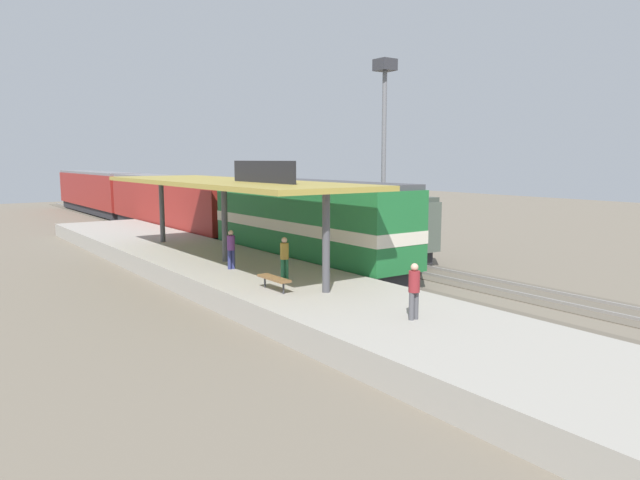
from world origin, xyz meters
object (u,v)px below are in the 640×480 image
object	(u,v)px
light_mast	(384,114)
freight_car	(349,222)
platform_bench	(274,279)
passenger_carriage_rear	(97,192)
passenger_carriage_front	(172,204)
person_boarding	(231,247)
person_waiting	(414,288)
person_walking	(284,256)
locomotive	(305,223)

from	to	relation	value
light_mast	freight_car	bearing A→B (deg)	-170.02
platform_bench	passenger_carriage_rear	size ratio (longest dim) A/B	0.08
platform_bench	passenger_carriage_front	size ratio (longest dim) A/B	0.08
person_boarding	freight_car	bearing A→B (deg)	23.09
person_waiting	person_walking	bearing A→B (deg)	90.16
person_walking	locomotive	bearing A→B (deg)	48.90
light_mast	passenger_carriage_rear	bearing A→B (deg)	102.22
person_waiting	locomotive	bearing A→B (deg)	69.71
locomotive	person_boarding	size ratio (longest dim) A/B	8.44
passenger_carriage_rear	person_boarding	xyz separation A→B (m)	(-5.29, -40.80, -0.46)
platform_bench	person_waiting	world-z (taller)	person_waiting
passenger_carriage_front	platform_bench	bearing A→B (deg)	-103.63
light_mast	person_waiting	bearing A→B (deg)	-129.11
person_walking	passenger_carriage_rear	bearing A→B (deg)	83.99
passenger_carriage_rear	person_waiting	world-z (taller)	passenger_carriage_rear
passenger_carriage_rear	freight_car	size ratio (longest dim) A/B	1.67
freight_car	light_mast	distance (m)	7.20
freight_car	person_waiting	distance (m)	17.37
freight_car	person_waiting	xyz separation A→B (m)	(-9.22, -14.72, -0.12)
locomotive	passenger_carriage_rear	xyz separation A→B (m)	(0.00, 38.80, -0.10)
locomotive	freight_car	bearing A→B (deg)	25.72
locomotive	freight_car	xyz separation A→B (m)	(4.60, 2.22, -0.44)
passenger_carriage_rear	person_waiting	bearing A→B (deg)	-95.15
freight_car	person_waiting	bearing A→B (deg)	-122.07
platform_bench	person_boarding	distance (m)	4.82
passenger_carriage_rear	person_walking	xyz separation A→B (m)	(-4.64, -44.12, -0.46)
passenger_carriage_front	freight_car	xyz separation A→B (m)	(4.60, -15.78, -0.34)
freight_car	person_boarding	xyz separation A→B (m)	(-9.89, -4.22, -0.12)
platform_bench	passenger_carriage_front	distance (m)	25.48
person_boarding	passenger_carriage_rear	bearing A→B (deg)	82.61
freight_car	light_mast	xyz separation A→B (m)	(3.20, 0.56, 6.43)
platform_bench	passenger_carriage_front	xyz separation A→B (m)	(6.00, 24.74, 0.97)
person_boarding	person_walking	bearing A→B (deg)	-79.00
passenger_carriage_front	freight_car	bearing A→B (deg)	-73.75
platform_bench	person_walking	size ratio (longest dim) A/B	0.99
locomotive	passenger_carriage_rear	size ratio (longest dim) A/B	0.72
platform_bench	person_waiting	xyz separation A→B (m)	(1.38, -5.76, 0.51)
person_walking	person_boarding	size ratio (longest dim) A/B	1.00
person_walking	person_waiting	bearing A→B (deg)	-89.84
passenger_carriage_front	person_waiting	size ratio (longest dim) A/B	11.70
person_walking	person_boarding	bearing A→B (deg)	101.00
person_walking	person_boarding	distance (m)	3.39
platform_bench	light_mast	world-z (taller)	light_mast
platform_bench	locomotive	bearing A→B (deg)	48.34
platform_bench	person_boarding	bearing A→B (deg)	81.49
platform_bench	freight_car	xyz separation A→B (m)	(10.60, 8.96, 0.63)
passenger_carriage_rear	freight_car	bearing A→B (deg)	-82.83
platform_bench	person_walking	distance (m)	2.03
platform_bench	person_waiting	bearing A→B (deg)	-76.55
passenger_carriage_front	freight_car	distance (m)	16.44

